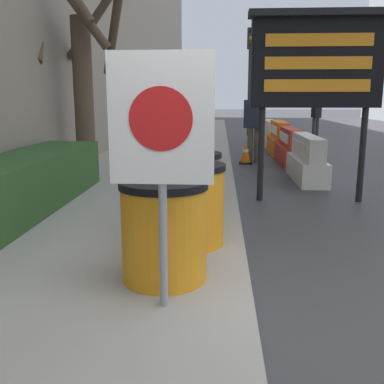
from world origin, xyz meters
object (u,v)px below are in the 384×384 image
at_px(message_board, 316,63).
at_px(jersey_barrier_white, 307,161).
at_px(barrel_drum_foreground, 164,231).
at_px(pedestrian_worker, 316,114).
at_px(traffic_cone_mid, 272,133).
at_px(warning_sign, 161,135).
at_px(traffic_light_near_curb, 250,59).
at_px(jersey_barrier_orange_near, 279,140).
at_px(traffic_cone_near, 246,153).
at_px(pedestrian_passerby, 254,120).
at_px(barrel_drum_middle, 190,204).
at_px(barrel_drum_back, 192,186).
at_px(jersey_barrier_cream, 270,134).
at_px(jersey_barrier_red_striped, 290,148).

xyz_separation_m(message_board, jersey_barrier_white, (0.29, 1.84, -1.75)).
distance_m(barrel_drum_foreground, message_board, 4.38).
bearing_deg(pedestrian_worker, traffic_cone_mid, -57.32).
bearing_deg(warning_sign, traffic_light_near_curb, 84.51).
distance_m(jersey_barrier_white, jersey_barrier_orange_near, 4.33).
distance_m(traffic_cone_near, pedestrian_passerby, 0.84).
height_order(pedestrian_worker, pedestrian_passerby, pedestrian_passerby).
height_order(warning_sign, traffic_cone_mid, warning_sign).
relative_size(barrel_drum_foreground, barrel_drum_middle, 1.00).
height_order(barrel_drum_back, traffic_light_near_curb, traffic_light_near_curb).
bearing_deg(warning_sign, barrel_drum_back, 88.70).
distance_m(barrel_drum_middle, message_board, 3.57).
bearing_deg(jersey_barrier_cream, pedestrian_passerby, -101.35).
relative_size(barrel_drum_middle, traffic_light_near_curb, 0.19).
distance_m(warning_sign, message_board, 4.58).
xyz_separation_m(barrel_drum_back, jersey_barrier_cream, (2.07, 10.44, -0.19)).
height_order(barrel_drum_back, jersey_barrier_cream, barrel_drum_back).
distance_m(message_board, jersey_barrier_white, 2.56).
xyz_separation_m(jersey_barrier_orange_near, jersey_barrier_cream, (-0.00, 2.51, -0.04)).
xyz_separation_m(message_board, pedestrian_worker, (2.56, 12.18, -1.18)).
bearing_deg(jersey_barrier_white, warning_sign, -109.55).
relative_size(jersey_barrier_white, jersey_barrier_red_striped, 1.13).
relative_size(barrel_drum_foreground, jersey_barrier_white, 0.42).
xyz_separation_m(barrel_drum_back, traffic_light_near_curb, (1.56, 14.38, 2.64)).
relative_size(traffic_cone_near, traffic_light_near_curb, 0.13).
bearing_deg(traffic_cone_near, jersey_barrier_red_striped, -0.71).
bearing_deg(jersey_barrier_cream, traffic_cone_near, -103.33).
bearing_deg(warning_sign, message_board, 66.09).
xyz_separation_m(message_board, traffic_cone_mid, (0.49, 9.74, -1.80)).
xyz_separation_m(jersey_barrier_cream, traffic_cone_near, (-1.09, -4.58, -0.10)).
relative_size(barrel_drum_middle, barrel_drum_back, 1.00).
height_order(traffic_light_near_curb, pedestrian_passerby, traffic_light_near_curb).
height_order(message_board, pedestrian_passerby, message_board).
distance_m(jersey_barrier_cream, pedestrian_passerby, 4.52).
height_order(traffic_cone_near, pedestrian_worker, pedestrian_worker).
xyz_separation_m(traffic_light_near_curb, pedestrian_passerby, (-0.37, -8.32, -2.13)).
relative_size(pedestrian_worker, pedestrian_passerby, 0.90).
bearing_deg(traffic_cone_mid, pedestrian_passerby, -101.25).
relative_size(jersey_barrier_red_striped, traffic_cone_mid, 2.55).
height_order(jersey_barrier_red_striped, traffic_cone_near, jersey_barrier_red_striped).
bearing_deg(pedestrian_passerby, traffic_cone_mid, -81.93).
bearing_deg(jersey_barrier_orange_near, barrel_drum_back, -104.60).
height_order(barrel_drum_foreground, barrel_drum_back, same).
bearing_deg(pedestrian_worker, jersey_barrier_cream, -50.01).
relative_size(barrel_drum_foreground, traffic_light_near_curb, 0.19).
distance_m(barrel_drum_middle, jersey_barrier_cream, 11.55).
xyz_separation_m(jersey_barrier_orange_near, pedestrian_worker, (2.27, 6.01, 0.55)).
bearing_deg(message_board, jersey_barrier_red_striped, 85.93).
xyz_separation_m(message_board, jersey_barrier_cream, (0.29, 8.68, -1.77)).
distance_m(barrel_drum_back, jersey_barrier_red_striped, 6.20).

